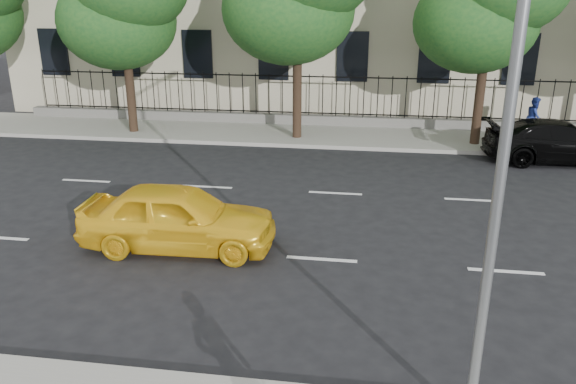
# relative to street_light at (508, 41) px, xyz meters

# --- Properties ---
(ground) EXTENTS (120.00, 120.00, 0.00)m
(ground) POSITION_rel_street_light_xyz_m (-2.50, 1.77, -5.15)
(ground) COLOR black
(ground) RESTS_ON ground
(far_sidewalk) EXTENTS (60.00, 4.00, 0.15)m
(far_sidewalk) POSITION_rel_street_light_xyz_m (-2.50, 15.77, -5.07)
(far_sidewalk) COLOR gray
(far_sidewalk) RESTS_ON ground
(lane_markings) EXTENTS (49.60, 4.62, 0.01)m
(lane_markings) POSITION_rel_street_light_xyz_m (-2.50, 6.52, -5.14)
(lane_markings) COLOR silver
(lane_markings) RESTS_ON ground
(iron_fence) EXTENTS (30.00, 0.50, 2.20)m
(iron_fence) POSITION_rel_street_light_xyz_m (-2.50, 17.47, -4.50)
(iron_fence) COLOR slate
(iron_fence) RESTS_ON far_sidewalk
(street_light) EXTENTS (0.25, 3.32, 8.05)m
(street_light) POSITION_rel_street_light_xyz_m (0.00, 0.00, 0.00)
(street_light) COLOR slate
(street_light) RESTS_ON near_sidewalk
(yellow_taxi) EXTENTS (4.60, 1.97, 1.55)m
(yellow_taxi) POSITION_rel_street_light_xyz_m (-5.88, 4.41, -4.37)
(yellow_taxi) COLOR yellow
(yellow_taxi) RESTS_ON ground
(black_sedan) EXTENTS (5.24, 2.39, 1.49)m
(black_sedan) POSITION_rel_street_light_xyz_m (5.06, 13.27, -4.40)
(black_sedan) COLOR black
(black_sedan) RESTS_ON ground
(pedestrian_far) EXTENTS (0.79, 0.91, 1.59)m
(pedestrian_far) POSITION_rel_street_light_xyz_m (5.03, 16.57, -4.20)
(pedestrian_far) COLOR navy
(pedestrian_far) RESTS_ON far_sidewalk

